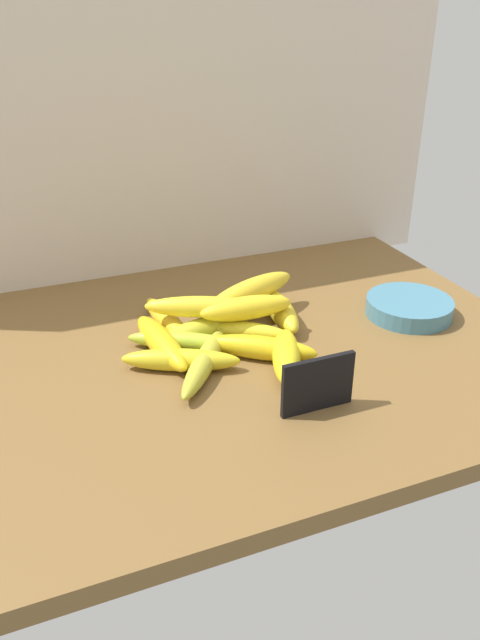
{
  "coord_description": "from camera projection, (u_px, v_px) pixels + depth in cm",
  "views": [
    {
      "loc": [
        -29.64,
        -83.92,
        55.88
      ],
      "look_at": [
        4.67,
        0.85,
        8.0
      ],
      "focal_mm": 35.31,
      "sensor_mm": 36.0,
      "label": 1
    }
  ],
  "objects": [
    {
      "name": "banana_0",
      "position": [
        161.0,
        342.0,
        1.03
      ],
      "size": [
        6.22,
        19.3,
        4.2
      ],
      "primitive_type": "ellipsoid",
      "rotation": [
        0.0,
        0.0,
        1.68
      ],
      "color": "yellow",
      "rests_on": "counter_top"
    },
    {
      "name": "banana_9",
      "position": [
        204.0,
        362.0,
        0.98
      ],
      "size": [
        14.75,
        18.85,
        3.34
      ],
      "primitive_type": "ellipsoid",
      "rotation": [
        0.0,
        0.0,
        0.95
      ],
      "color": "gold",
      "rests_on": "counter_top"
    },
    {
      "name": "banana_12",
      "position": [
        252.0,
        290.0,
        1.13
      ],
      "size": [
        19.9,
        11.16,
        4.27
      ],
      "primitive_type": "ellipsoid",
      "rotation": [
        0.0,
        0.0,
        3.51
      ],
      "color": "yellow",
      "rests_on": "banana_8"
    },
    {
      "name": "back_wall",
      "position": [
        143.0,
        114.0,
        1.2
      ],
      "size": [
        130.0,
        2.0,
        70.0
      ],
      "primitive_type": "cube",
      "color": "beige",
      "rests_on": "ground"
    },
    {
      "name": "banana_7",
      "position": [
        261.0,
        348.0,
        1.01
      ],
      "size": [
        17.18,
        13.75,
        3.92
      ],
      "primitive_type": "ellipsoid",
      "rotation": [
        0.0,
        0.0,
        2.53
      ],
      "color": "yellow",
      "rests_on": "counter_top"
    },
    {
      "name": "banana_8",
      "position": [
        248.0,
        306.0,
        1.15
      ],
      "size": [
        15.2,
        4.27,
        3.21
      ],
      "primitive_type": "ellipsoid",
      "rotation": [
        0.0,
        0.0,
        3.21
      ],
      "color": "#A4B427",
      "rests_on": "counter_top"
    },
    {
      "name": "counter_top",
      "position": [
        216.0,
        362.0,
        1.04
      ],
      "size": [
        110.0,
        76.0,
        3.0
      ],
      "primitive_type": "cube",
      "color": "brown",
      "rests_on": "ground"
    },
    {
      "name": "banana_5",
      "position": [
        185.0,
        342.0,
        1.04
      ],
      "size": [
        18.52,
        12.61,
        3.23
      ],
      "primitive_type": "ellipsoid",
      "rotation": [
        0.0,
        0.0,
        5.76
      ],
      "color": "#AAC32E",
      "rests_on": "counter_top"
    },
    {
      "name": "banana_10",
      "position": [
        281.0,
        311.0,
        1.12
      ],
      "size": [
        6.64,
        16.25,
        4.29
      ],
      "primitive_type": "ellipsoid",
      "rotation": [
        0.0,
        0.0,
        4.56
      ],
      "color": "yellow",
      "rests_on": "counter_top"
    },
    {
      "name": "fruit_bowl",
      "position": [
        411.0,
        308.0,
        1.15
      ],
      "size": [
        15.67,
        15.67,
        3.14
      ],
      "primitive_type": "cylinder",
      "color": "teal",
      "rests_on": "counter_top"
    },
    {
      "name": "banana_6",
      "position": [
        167.0,
        320.0,
        1.1
      ],
      "size": [
        5.48,
        18.88,
        3.55
      ],
      "primitive_type": "ellipsoid",
      "rotation": [
        0.0,
        0.0,
        1.68
      ],
      "color": "yellow",
      "rests_on": "counter_top"
    },
    {
      "name": "banana_11",
      "position": [
        246.0,
        308.0,
        1.06
      ],
      "size": [
        16.35,
        5.38,
        4.07
      ],
      "primitive_type": "ellipsoid",
      "rotation": [
        0.0,
        0.0,
        3.06
      ],
      "color": "yellow",
      "rests_on": "banana_1"
    },
    {
      "name": "banana_2",
      "position": [
        208.0,
        327.0,
        1.07
      ],
      "size": [
        17.78,
        6.66,
        3.9
      ],
      "primitive_type": "ellipsoid",
      "rotation": [
        0.0,
        0.0,
        0.16
      ],
      "color": "gold",
      "rests_on": "counter_top"
    },
    {
      "name": "banana_3",
      "position": [
        286.0,
        356.0,
        0.99
      ],
      "size": [
        10.45,
        16.07,
        4.35
      ],
      "primitive_type": "ellipsoid",
      "rotation": [
        0.0,
        0.0,
        4.29
      ],
      "color": "yellow",
      "rests_on": "counter_top"
    },
    {
      "name": "banana_1",
      "position": [
        241.0,
        331.0,
        1.07
      ],
      "size": [
        16.02,
        12.48,
        3.36
      ],
      "primitive_type": "ellipsoid",
      "rotation": [
        0.0,
        0.0,
        2.54
      ],
      "color": "yellow",
      "rests_on": "counter_top"
    },
    {
      "name": "chalkboard_sign",
      "position": [
        317.0,
        386.0,
        0.88
      ],
      "size": [
        11.0,
        1.8,
        8.4
      ],
      "color": "black",
      "rests_on": "counter_top"
    },
    {
      "name": "banana_4",
      "position": [
        181.0,
        360.0,
        0.98
      ],
      "size": [
        18.56,
        10.89,
        3.62
      ],
      "primitive_type": "ellipsoid",
      "rotation": [
        0.0,
        0.0,
        5.87
      ],
      "color": "gold",
      "rests_on": "counter_top"
    },
    {
      "name": "banana_13",
      "position": [
        204.0,
        306.0,
        1.06
      ],
      "size": [
        19.34,
        10.99,
        3.67
      ],
      "primitive_type": "ellipsoid",
      "rotation": [
        0.0,
        0.0,
        -0.4
      ],
      "color": "yellow",
      "rests_on": "banana_2"
    }
  ]
}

